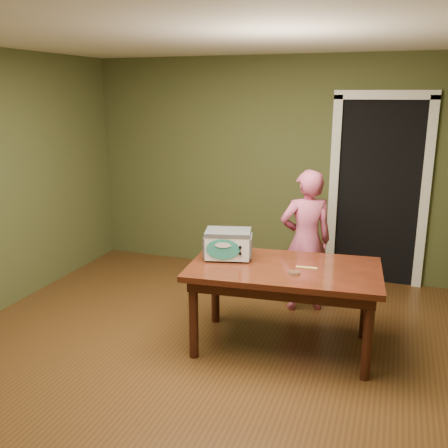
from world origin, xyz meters
name	(u,v)px	position (x,y,z in m)	size (l,w,h in m)	color
floor	(189,365)	(0.00, 0.00, 0.00)	(5.00, 5.00, 0.00)	#513317
room_shell	(185,158)	(0.00, 0.00, 1.71)	(4.52, 5.02, 2.61)	#404826
doorway	(379,189)	(1.30, 2.78, 1.06)	(1.10, 0.66, 2.25)	black
dining_table	(284,278)	(0.65, 0.56, 0.65)	(1.67, 1.04, 0.75)	#37180C
toy_oven	(228,243)	(0.13, 0.60, 0.89)	(0.47, 0.37, 0.26)	#4C4F54
baking_pan	(294,273)	(0.76, 0.41, 0.76)	(0.10, 0.10, 0.02)	silver
spatula	(307,268)	(0.84, 0.58, 0.75)	(0.18, 0.03, 0.01)	#D9C75E
child	(306,241)	(0.68, 1.43, 0.73)	(0.53, 0.35, 1.45)	#C14F76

